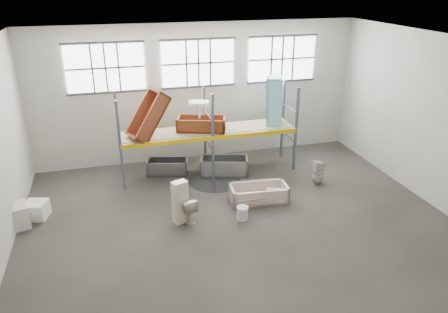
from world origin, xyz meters
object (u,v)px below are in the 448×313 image
object	(u,v)px
rust_tub_flat	(201,124)
carton_near	(13,217)
steel_tub_left	(167,167)
cistern_tall	(180,202)
toilet_white	(319,172)
toilet_beige	(187,209)
blue_tub_upright	(274,101)
bathtub_beige	(259,193)
steel_tub_right	(224,166)
bucket	(242,213)

from	to	relation	value
rust_tub_flat	carton_near	distance (m)	6.38
steel_tub_left	carton_near	bearing A→B (deg)	-152.62
cistern_tall	carton_near	xyz separation A→B (m)	(-4.50, 0.94, -0.31)
toilet_white	carton_near	world-z (taller)	toilet_white
toilet_beige	steel_tub_left	distance (m)	3.30
toilet_white	blue_tub_upright	bearing A→B (deg)	-157.54
rust_tub_flat	blue_tub_upright	distance (m)	2.70
bathtub_beige	steel_tub_left	size ratio (longest dim) A/B	1.26
cistern_tall	steel_tub_left	size ratio (longest dim) A/B	0.91
bathtub_beige	cistern_tall	bearing A→B (deg)	-161.82
steel_tub_right	rust_tub_flat	size ratio (longest dim) A/B	1.00
blue_tub_upright	bucket	size ratio (longest dim) A/B	4.46
bathtub_beige	carton_near	world-z (taller)	carton_near
cistern_tall	steel_tub_left	world-z (taller)	cistern_tall
rust_tub_flat	bucket	distance (m)	3.80
bathtub_beige	rust_tub_flat	world-z (taller)	rust_tub_flat
bucket	carton_near	xyz separation A→B (m)	(-6.23, 1.27, 0.14)
cistern_tall	rust_tub_flat	size ratio (longest dim) A/B	0.78
cistern_tall	carton_near	bearing A→B (deg)	148.86
toilet_white	steel_tub_right	distance (m)	3.24
steel_tub_right	blue_tub_upright	world-z (taller)	blue_tub_upright
cistern_tall	steel_tub_left	distance (m)	3.36
steel_tub_left	steel_tub_right	world-z (taller)	steel_tub_right
blue_tub_upright	bathtub_beige	bearing A→B (deg)	-119.02
toilet_white	rust_tub_flat	bearing A→B (deg)	-120.85
cistern_tall	rust_tub_flat	world-z (taller)	rust_tub_flat
toilet_beige	steel_tub_left	world-z (taller)	toilet_beige
blue_tub_upright	bucket	bearing A→B (deg)	-122.90
toilet_beige	cistern_tall	size ratio (longest dim) A/B	0.58
rust_tub_flat	bathtub_beige	bearing A→B (deg)	-64.18
steel_tub_left	toilet_beige	bearing A→B (deg)	-88.83
steel_tub_left	toilet_white	bearing A→B (deg)	-24.40
cistern_tall	bucket	distance (m)	1.81
toilet_beige	toilet_white	bearing A→B (deg)	-179.86
toilet_beige	rust_tub_flat	xyz separation A→B (m)	(1.14, 3.04, 1.45)
rust_tub_flat	carton_near	bearing A→B (deg)	-159.82
cistern_tall	blue_tub_upright	world-z (taller)	blue_tub_upright
cistern_tall	bathtub_beige	bearing A→B (deg)	-6.69
bathtub_beige	steel_tub_right	distance (m)	2.24
bathtub_beige	toilet_white	bearing A→B (deg)	20.24
toilet_beige	blue_tub_upright	xyz separation A→B (m)	(3.78, 3.09, 2.02)
toilet_beige	steel_tub_left	xyz separation A→B (m)	(-0.07, 3.30, -0.12)
toilet_white	bucket	bearing A→B (deg)	-67.12
toilet_white	bucket	distance (m)	3.49
toilet_beige	rust_tub_flat	distance (m)	3.56
cistern_tall	toilet_white	world-z (taller)	cistern_tall
steel_tub_left	bathtub_beige	bearing A→B (deg)	-48.82
carton_near	toilet_beige	bearing A→B (deg)	-10.90
toilet_beige	steel_tub_left	bearing A→B (deg)	-102.35
toilet_beige	toilet_white	xyz separation A→B (m)	(4.69, 1.14, 0.05)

